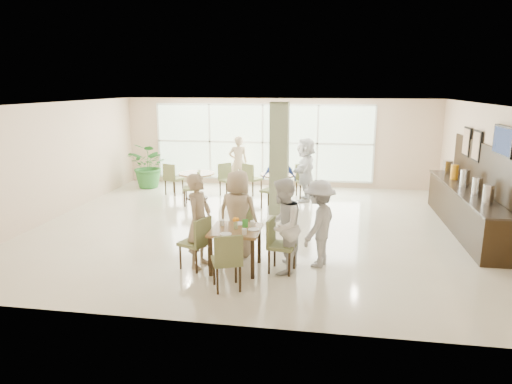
# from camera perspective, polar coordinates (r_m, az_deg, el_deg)

# --- Properties ---
(ground) EXTENTS (10.00, 10.00, 0.00)m
(ground) POSITION_cam_1_polar(r_m,az_deg,el_deg) (10.64, -0.03, -4.27)
(ground) COLOR beige
(ground) RESTS_ON ground
(room_shell) EXTENTS (10.00, 10.00, 10.00)m
(room_shell) POSITION_cam_1_polar(r_m,az_deg,el_deg) (10.26, -0.03, 4.84)
(room_shell) COLOR white
(room_shell) RESTS_ON ground
(window_bank) EXTENTS (7.00, 0.04, 7.00)m
(window_bank) POSITION_cam_1_polar(r_m,az_deg,el_deg) (14.75, 0.83, 6.21)
(window_bank) COLOR silver
(window_bank) RESTS_ON ground
(column) EXTENTS (0.45, 0.45, 2.80)m
(column) POSITION_cam_1_polar(r_m,az_deg,el_deg) (11.43, 2.92, 4.15)
(column) COLOR #6E7853
(column) RESTS_ON ground
(main_table) EXTENTS (0.86, 0.86, 0.75)m
(main_table) POSITION_cam_1_polar(r_m,az_deg,el_deg) (8.04, -2.55, -5.32)
(main_table) COLOR brown
(main_table) RESTS_ON ground
(round_table_left) EXTENTS (1.03, 1.03, 0.75)m
(round_table_left) POSITION_cam_1_polar(r_m,az_deg,el_deg) (13.22, -7.40, 1.58)
(round_table_left) COLOR brown
(round_table_left) RESTS_ON ground
(round_table_right) EXTENTS (1.03, 1.03, 0.75)m
(round_table_right) POSITION_cam_1_polar(r_m,az_deg,el_deg) (12.96, 2.78, 1.44)
(round_table_right) COLOR brown
(round_table_right) RESTS_ON ground
(chairs_main_table) EXTENTS (2.10, 2.11, 0.95)m
(chairs_main_table) POSITION_cam_1_polar(r_m,az_deg,el_deg) (8.06, -2.44, -6.54)
(chairs_main_table) COLOR #5F6939
(chairs_main_table) RESTS_ON ground
(chairs_table_left) EXTENTS (2.26, 1.80, 0.95)m
(chairs_table_left) POSITION_cam_1_polar(r_m,az_deg,el_deg) (13.23, -7.25, 1.23)
(chairs_table_left) COLOR #5F6939
(chairs_table_left) RESTS_ON ground
(chairs_table_right) EXTENTS (2.15, 2.05, 0.95)m
(chairs_table_right) POSITION_cam_1_polar(r_m,az_deg,el_deg) (12.99, 2.51, 1.10)
(chairs_table_right) COLOR #5F6939
(chairs_table_right) RESTS_ON ground
(tabletop_clutter) EXTENTS (0.74, 0.83, 0.21)m
(tabletop_clutter) POSITION_cam_1_polar(r_m,az_deg,el_deg) (7.98, -2.17, -4.21)
(tabletop_clutter) COLOR white
(tabletop_clutter) RESTS_ON main_table
(buffet_counter) EXTENTS (0.64, 4.70, 1.95)m
(buffet_counter) POSITION_cam_1_polar(r_m,az_deg,el_deg) (11.28, 24.71, -1.58)
(buffet_counter) COLOR black
(buffet_counter) RESTS_ON ground
(wall_tv) EXTENTS (0.06, 1.00, 0.58)m
(wall_tv) POSITION_cam_1_polar(r_m,az_deg,el_deg) (10.04, 28.53, 5.63)
(wall_tv) COLOR black
(wall_tv) RESTS_ON ground
(framed_art_a) EXTENTS (0.05, 0.55, 0.70)m
(framed_art_a) POSITION_cam_1_polar(r_m,az_deg,el_deg) (11.59, 25.87, 5.22)
(framed_art_a) COLOR black
(framed_art_a) RESTS_ON ground
(framed_art_b) EXTENTS (0.05, 0.55, 0.70)m
(framed_art_b) POSITION_cam_1_polar(r_m,az_deg,el_deg) (12.35, 24.85, 5.73)
(framed_art_b) COLOR black
(framed_art_b) RESTS_ON ground
(potted_plant) EXTENTS (1.67, 1.67, 1.43)m
(potted_plant) POSITION_cam_1_polar(r_m,az_deg,el_deg) (14.86, -13.15, 3.25)
(potted_plant) COLOR #2D6F2C
(potted_plant) RESTS_ON ground
(teen_left) EXTENTS (0.51, 0.68, 1.70)m
(teen_left) POSITION_cam_1_polar(r_m,az_deg,el_deg) (8.17, -7.14, -3.59)
(teen_left) COLOR tan
(teen_left) RESTS_ON ground
(teen_far) EXTENTS (0.89, 0.61, 1.66)m
(teen_far) POSITION_cam_1_polar(r_m,az_deg,el_deg) (8.66, -2.27, -2.68)
(teen_far) COLOR tan
(teen_far) RESTS_ON ground
(teen_right) EXTENTS (0.73, 0.89, 1.67)m
(teen_right) POSITION_cam_1_polar(r_m,az_deg,el_deg) (7.88, 3.34, -4.25)
(teen_right) COLOR white
(teen_right) RESTS_ON ground
(teen_standing) EXTENTS (0.90, 1.16, 1.58)m
(teen_standing) POSITION_cam_1_polar(r_m,az_deg,el_deg) (8.23, 7.87, -3.93)
(teen_standing) COLOR #ACACAF
(teen_standing) RESTS_ON ground
(adult_a) EXTENTS (0.91, 0.53, 1.52)m
(adult_a) POSITION_cam_1_polar(r_m,az_deg,el_deg) (12.20, 2.92, 1.67)
(adult_a) COLOR #405CC0
(adult_a) RESTS_ON ground
(adult_b) EXTENTS (0.78, 1.68, 1.78)m
(adult_b) POSITION_cam_1_polar(r_m,az_deg,el_deg) (12.90, 6.19, 2.83)
(adult_b) COLOR white
(adult_b) RESTS_ON ground
(adult_standing) EXTENTS (0.70, 0.57, 1.66)m
(adult_standing) POSITION_cam_1_polar(r_m,az_deg,el_deg) (14.40, -2.24, 3.75)
(adult_standing) COLOR tan
(adult_standing) RESTS_ON ground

